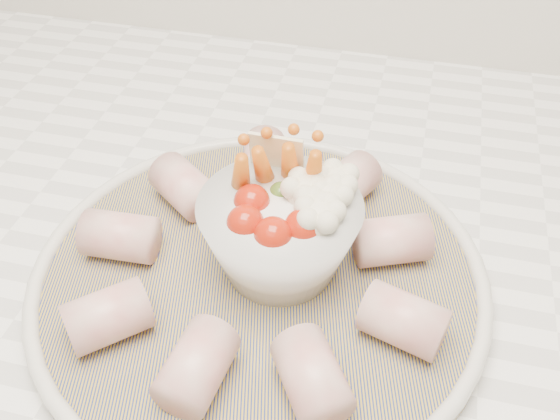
# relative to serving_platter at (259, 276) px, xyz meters

# --- Properties ---
(serving_platter) EXTENTS (0.43, 0.43, 0.02)m
(serving_platter) POSITION_rel_serving_platter_xyz_m (0.00, 0.00, 0.00)
(serving_platter) COLOR navy
(serving_platter) RESTS_ON kitchen_counter
(veggie_bowl) EXTENTS (0.12, 0.12, 0.10)m
(veggie_bowl) POSITION_rel_serving_platter_xyz_m (0.02, 0.01, 0.04)
(veggie_bowl) COLOR silver
(veggie_bowl) RESTS_ON serving_platter
(cured_meat_rolls) EXTENTS (0.28, 0.28, 0.04)m
(cured_meat_rolls) POSITION_rel_serving_platter_xyz_m (0.00, -0.00, 0.02)
(cured_meat_rolls) COLOR #BF5A57
(cured_meat_rolls) RESTS_ON serving_platter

